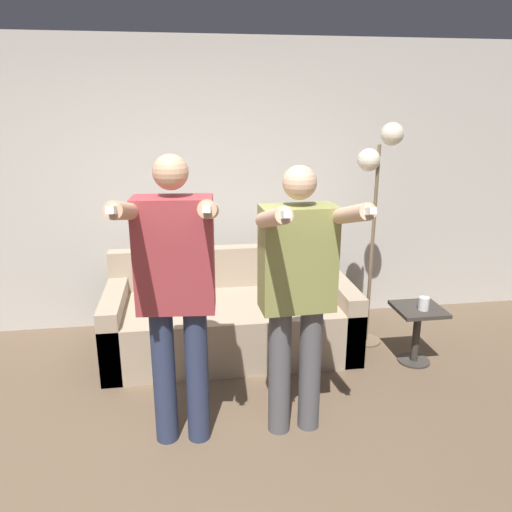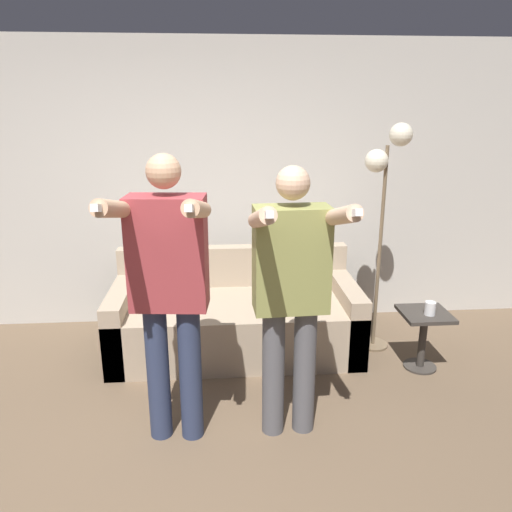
{
  "view_description": "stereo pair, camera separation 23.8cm",
  "coord_description": "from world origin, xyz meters",
  "px_view_note": "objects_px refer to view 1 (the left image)",
  "views": [
    {
      "loc": [
        0.13,
        -2.11,
        2.04
      ],
      "look_at": [
        0.62,
        1.19,
        1.01
      ],
      "focal_mm": 35.0,
      "sensor_mm": 36.0,
      "label": 1
    },
    {
      "loc": [
        0.37,
        -2.14,
        2.04
      ],
      "look_at": [
        0.62,
        1.19,
        1.01
      ],
      "focal_mm": 35.0,
      "sensor_mm": 36.0,
      "label": 2
    }
  ],
  "objects_px": {
    "cat": "(165,240)",
    "floor_lamp": "(378,177)",
    "couch": "(231,319)",
    "person_left": "(176,286)",
    "person_right": "(298,286)",
    "side_table": "(417,324)",
    "cup": "(424,304)"
  },
  "relations": [
    {
      "from": "couch",
      "to": "cat",
      "type": "height_order",
      "value": "cat"
    },
    {
      "from": "couch",
      "to": "person_right",
      "type": "relative_size",
      "value": 1.2
    },
    {
      "from": "person_right",
      "to": "side_table",
      "type": "xyz_separation_m",
      "value": [
        1.17,
        0.73,
        -0.66
      ]
    },
    {
      "from": "cat",
      "to": "floor_lamp",
      "type": "bearing_deg",
      "value": -13.67
    },
    {
      "from": "cat",
      "to": "side_table",
      "type": "bearing_deg",
      "value": -22.45
    },
    {
      "from": "floor_lamp",
      "to": "cup",
      "type": "distance_m",
      "value": 1.08
    },
    {
      "from": "person_left",
      "to": "side_table",
      "type": "distance_m",
      "value": 2.14
    },
    {
      "from": "couch",
      "to": "person_right",
      "type": "xyz_separation_m",
      "value": [
        0.3,
        -1.18,
        0.72
      ]
    },
    {
      "from": "cat",
      "to": "side_table",
      "type": "distance_m",
      "value": 2.24
    },
    {
      "from": "side_table",
      "to": "cup",
      "type": "height_order",
      "value": "cup"
    },
    {
      "from": "person_right",
      "to": "side_table",
      "type": "distance_m",
      "value": 1.53
    },
    {
      "from": "couch",
      "to": "floor_lamp",
      "type": "distance_m",
      "value": 1.71
    },
    {
      "from": "side_table",
      "to": "cat",
      "type": "bearing_deg",
      "value": 157.55
    },
    {
      "from": "person_left",
      "to": "person_right",
      "type": "xyz_separation_m",
      "value": [
        0.72,
        -0.0,
        -0.04
      ]
    },
    {
      "from": "person_left",
      "to": "floor_lamp",
      "type": "height_order",
      "value": "floor_lamp"
    },
    {
      "from": "person_left",
      "to": "floor_lamp",
      "type": "distance_m",
      "value": 2.03
    },
    {
      "from": "person_left",
      "to": "cup",
      "type": "height_order",
      "value": "person_left"
    },
    {
      "from": "floor_lamp",
      "to": "side_table",
      "type": "relative_size",
      "value": 3.95
    },
    {
      "from": "person_left",
      "to": "cup",
      "type": "bearing_deg",
      "value": 24.89
    },
    {
      "from": "person_right",
      "to": "couch",
      "type": "bearing_deg",
      "value": 101.44
    },
    {
      "from": "floor_lamp",
      "to": "cat",
      "type": "bearing_deg",
      "value": 166.33
    },
    {
      "from": "cat",
      "to": "floor_lamp",
      "type": "height_order",
      "value": "floor_lamp"
    },
    {
      "from": "couch",
      "to": "cup",
      "type": "relative_size",
      "value": 19.66
    },
    {
      "from": "couch",
      "to": "person_right",
      "type": "distance_m",
      "value": 1.42
    },
    {
      "from": "couch",
      "to": "cat",
      "type": "distance_m",
      "value": 0.9
    },
    {
      "from": "person_right",
      "to": "cat",
      "type": "relative_size",
      "value": 4.28
    },
    {
      "from": "side_table",
      "to": "person_left",
      "type": "bearing_deg",
      "value": -158.99
    },
    {
      "from": "person_left",
      "to": "person_right",
      "type": "distance_m",
      "value": 0.72
    },
    {
      "from": "cat",
      "to": "floor_lamp",
      "type": "relative_size",
      "value": 0.21
    },
    {
      "from": "cat",
      "to": "cup",
      "type": "relative_size",
      "value": 3.83
    },
    {
      "from": "couch",
      "to": "side_table",
      "type": "distance_m",
      "value": 1.54
    },
    {
      "from": "person_left",
      "to": "cup",
      "type": "xyz_separation_m",
      "value": [
        1.9,
        0.68,
        -0.5
      ]
    }
  ]
}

